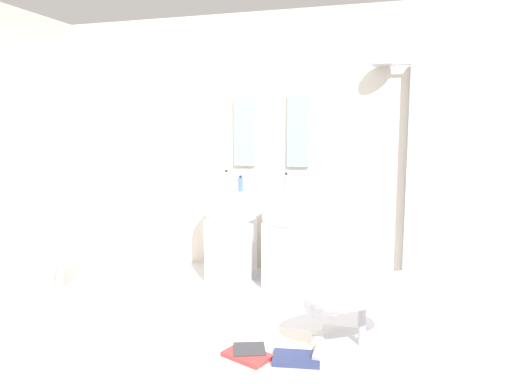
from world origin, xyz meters
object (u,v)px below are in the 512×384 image
object	(u,v)px
pedestal_sink_left	(231,231)
coffee_mug	(318,340)
magazine_navy	(296,358)
lounge_chair	(362,302)
pedestal_sink_right	(288,235)
soap_bottle_grey	(286,182)
magazine_charcoal	(249,351)
towel_rack	(62,227)
soap_bottle_clear	(226,180)
magazine_red	(247,355)
soap_bottle_blue	(241,184)
shower_column	(413,170)

from	to	relation	value
pedestal_sink_left	coffee_mug	size ratio (longest dim) A/B	9.72
magazine_navy	coffee_mug	world-z (taller)	coffee_mug
lounge_chair	magazine_navy	distance (m)	0.55
pedestal_sink_right	soap_bottle_grey	world-z (taller)	soap_bottle_grey
magazine_charcoal	coffee_mug	world-z (taller)	coffee_mug
towel_rack	soap_bottle_clear	bearing A→B (deg)	42.74
magazine_charcoal	magazine_navy	world-z (taller)	magazine_charcoal
magazine_red	soap_bottle_clear	distance (m)	2.00
magazine_charcoal	magazine_navy	size ratio (longest dim) A/B	0.70
pedestal_sink_right	pedestal_sink_left	bearing A→B (deg)	180.00
pedestal_sink_right	lounge_chair	size ratio (longest dim) A/B	0.88
pedestal_sink_left	soap_bottle_blue	xyz separation A→B (m)	(0.13, -0.09, 0.47)
pedestal_sink_right	magazine_charcoal	xyz separation A→B (m)	(0.07, -1.44, -0.45)
pedestal_sink_right	shower_column	distance (m)	1.30
magazine_red	soap_bottle_blue	distance (m)	1.75
coffee_mug	soap_bottle_clear	distance (m)	1.97
soap_bottle_blue	soap_bottle_clear	world-z (taller)	soap_bottle_clear
soap_bottle_blue	soap_bottle_grey	world-z (taller)	soap_bottle_grey
shower_column	soap_bottle_clear	size ratio (longest dim) A/B	11.54
pedestal_sink_left	magazine_red	xyz separation A→B (m)	(0.63, -1.50, -0.45)
lounge_chair	magazine_red	size ratio (longest dim) A/B	3.79
pedestal_sink_left	magazine_red	bearing A→B (deg)	-67.11
pedestal_sink_left	soap_bottle_grey	bearing A→B (deg)	15.17
lounge_chair	magazine_red	bearing A→B (deg)	-157.32
towel_rack	shower_column	bearing A→B (deg)	24.07
towel_rack	magazine_charcoal	world-z (taller)	towel_rack
pedestal_sink_right	magazine_navy	world-z (taller)	pedestal_sink_right
towel_rack	coffee_mug	world-z (taller)	towel_rack
soap_bottle_grey	coffee_mug	bearing A→B (deg)	-68.75
soap_bottle_blue	soap_bottle_clear	bearing A→B (deg)	135.77
magazine_red	coffee_mug	xyz separation A→B (m)	(0.41, 0.27, 0.04)
magazine_navy	soap_bottle_grey	bearing A→B (deg)	95.68
towel_rack	soap_bottle_grey	distance (m)	2.02
lounge_chair	soap_bottle_clear	xyz separation A→B (m)	(-1.41, 1.33, 0.61)
towel_rack	coffee_mug	distance (m)	2.33
pedestal_sink_right	coffee_mug	xyz separation A→B (m)	(0.48, -1.23, -0.41)
soap_bottle_grey	soap_bottle_clear	xyz separation A→B (m)	(-0.59, -0.02, 0.01)
coffee_mug	soap_bottle_grey	distance (m)	1.71
lounge_chair	magazine_red	world-z (taller)	lounge_chair
shower_column	magazine_charcoal	xyz separation A→B (m)	(-1.02, -1.80, -1.05)
shower_column	soap_bottle_blue	world-z (taller)	shower_column
coffee_mug	soap_bottle_grey	bearing A→B (deg)	111.25
lounge_chair	magazine_navy	xyz separation A→B (m)	(-0.38, -0.24, -0.33)
coffee_mug	soap_bottle_grey	size ratio (longest dim) A/B	0.60
pedestal_sink_left	pedestal_sink_right	bearing A→B (deg)	0.00
magazine_red	soap_bottle_blue	size ratio (longest dim) A/B	1.95
towel_rack	coffee_mug	xyz separation A→B (m)	(2.23, -0.32, -0.57)
pedestal_sink_left	shower_column	size ratio (longest dim) A/B	0.48
magazine_navy	soap_bottle_clear	xyz separation A→B (m)	(-1.03, 1.56, 0.93)
towel_rack	soap_bottle_clear	xyz separation A→B (m)	(1.11, 1.02, 0.33)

